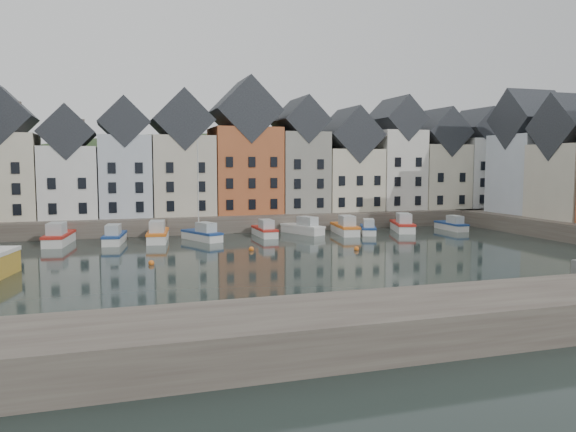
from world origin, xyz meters
name	(u,v)px	position (x,y,z in m)	size (l,w,h in m)	color
ground	(318,262)	(0.00, 0.00, 0.00)	(260.00, 260.00, 0.00)	black
far_quay	(241,219)	(0.00, 30.00, 1.00)	(90.00, 16.00, 2.00)	#4B4039
near_wall	(282,334)	(-10.00, -22.00, 1.00)	(50.00, 6.00, 2.00)	#4B4039
hillside	(211,307)	(0.02, 56.00, -17.96)	(153.60, 70.40, 64.00)	#22371B
far_terrace	(267,161)	(3.21, 28.00, 8.88)	(72.37, 8.16, 17.78)	beige
mooring_buoys	(258,253)	(-4.00, 5.33, 0.15)	(20.50, 5.50, 0.50)	orange
boat_a	(59,237)	(-22.53, 18.19, 0.79)	(3.09, 7.15, 2.66)	silver
boat_b	(114,237)	(-16.88, 17.34, 0.69)	(2.80, 6.29, 2.33)	silver
boat_c	(158,235)	(-12.29, 17.45, 0.78)	(3.06, 7.02, 2.61)	silver
boat_d	(203,234)	(-7.45, 16.73, 0.74)	(4.11, 6.21, 11.41)	silver
boat_e	(265,231)	(0.15, 18.12, 0.68)	(1.84, 5.91, 2.27)	silver
boat_f	(303,228)	(5.30, 19.08, 0.71)	(4.26, 6.42, 2.37)	silver
boat_g	(345,228)	(10.02, 17.11, 0.77)	(3.03, 6.93, 2.57)	silver
boat_h	(368,229)	(12.82, 16.55, 0.62)	(3.58, 5.66, 2.08)	silver
boat_i	(403,225)	(18.09, 17.52, 0.78)	(4.14, 7.11, 2.61)	silver
boat_j	(452,225)	(24.89, 16.84, 0.63)	(1.75, 5.56, 2.13)	silver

